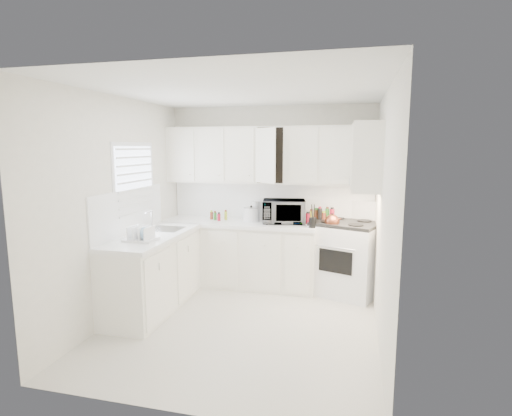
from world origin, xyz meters
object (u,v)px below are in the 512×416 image
(dish_rack, at_px, (140,232))
(tea_kettle, at_px, (332,220))
(stove, at_px, (345,248))
(microwave, at_px, (284,209))
(utensil_crock, at_px, (313,216))
(rice_cooker, at_px, (251,213))

(dish_rack, bearing_deg, tea_kettle, 32.26)
(tea_kettle, bearing_deg, stove, 63.67)
(microwave, bearing_deg, dish_rack, -144.10)
(tea_kettle, xyz_separation_m, dish_rack, (-2.10, -1.27, -0.00))
(microwave, bearing_deg, utensil_crock, -40.07)
(tea_kettle, distance_m, dish_rack, 2.45)
(utensil_crock, xyz_separation_m, dish_rack, (-1.84, -1.23, -0.06))
(stove, bearing_deg, microwave, -163.68)
(microwave, xyz_separation_m, dish_rack, (-1.41, -1.47, -0.10))
(stove, height_order, microwave, microwave)
(rice_cooker, bearing_deg, utensil_crock, -16.05)
(stove, relative_size, microwave, 2.18)
(tea_kettle, relative_size, utensil_crock, 0.75)
(stove, height_order, tea_kettle, stove)
(tea_kettle, xyz_separation_m, rice_cooker, (-1.17, 0.22, 0.01))
(rice_cooker, relative_size, utensil_crock, 0.71)
(tea_kettle, height_order, dish_rack, tea_kettle)
(dish_rack, bearing_deg, rice_cooker, 59.25)
(microwave, relative_size, utensil_crock, 1.83)
(tea_kettle, distance_m, rice_cooker, 1.19)
(stove, distance_m, dish_rack, 2.72)
(dish_rack, bearing_deg, stove, 33.20)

